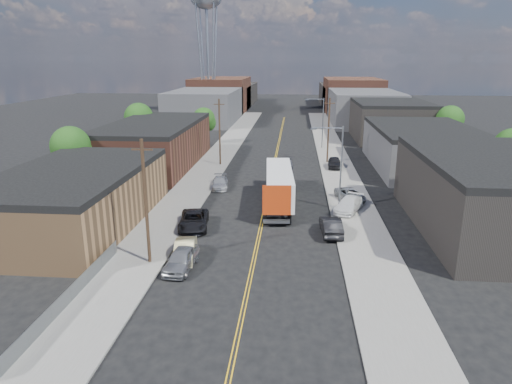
% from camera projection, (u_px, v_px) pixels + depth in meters
% --- Properties ---
extents(ground, '(260.00, 260.00, 0.00)m').
position_uv_depth(ground, '(278.00, 148.00, 83.47)').
color(ground, black).
rests_on(ground, ground).
extents(centerline, '(0.32, 120.00, 0.01)m').
position_uv_depth(centerline, '(274.00, 166.00, 69.13)').
color(centerline, gold).
rests_on(centerline, ground).
extents(sidewalk_left, '(5.00, 140.00, 0.15)m').
position_uv_depth(sidewalk_left, '(212.00, 164.00, 69.88)').
color(sidewalk_left, slate).
rests_on(sidewalk_left, ground).
extents(sidewalk_right, '(5.00, 140.00, 0.15)m').
position_uv_depth(sidewalk_right, '(337.00, 167.00, 68.33)').
color(sidewalk_right, slate).
rests_on(sidewalk_right, ground).
extents(warehouse_tan, '(12.00, 22.00, 5.60)m').
position_uv_depth(warehouse_tan, '(75.00, 197.00, 44.00)').
color(warehouse_tan, brown).
rests_on(warehouse_tan, ground).
extents(warehouse_brown, '(12.00, 26.00, 6.60)m').
position_uv_depth(warehouse_brown, '(155.00, 144.00, 68.72)').
color(warehouse_brown, '#512B20').
rests_on(warehouse_brown, ground).
extents(industrial_right_a, '(14.00, 22.00, 7.10)m').
position_uv_depth(industrial_right_a, '(497.00, 194.00, 42.42)').
color(industrial_right_a, black).
rests_on(industrial_right_a, ground).
extents(industrial_right_b, '(14.00, 24.00, 6.10)m').
position_uv_depth(industrial_right_b, '(423.00, 147.00, 67.42)').
color(industrial_right_b, '#3B3B3E').
rests_on(industrial_right_b, ground).
extents(industrial_right_c, '(14.00, 22.00, 7.60)m').
position_uv_depth(industrial_right_c, '(389.00, 120.00, 92.07)').
color(industrial_right_c, black).
rests_on(industrial_right_c, ground).
extents(skyline_left_a, '(16.00, 30.00, 8.00)m').
position_uv_depth(skyline_left_a, '(206.00, 106.00, 117.45)').
color(skyline_left_a, '#3B3B3E').
rests_on(skyline_left_a, ground).
extents(skyline_right_a, '(16.00, 30.00, 8.00)m').
position_uv_depth(skyline_right_a, '(363.00, 107.00, 114.17)').
color(skyline_right_a, '#3B3B3E').
rests_on(skyline_right_a, ground).
extents(skyline_left_b, '(16.00, 26.00, 10.00)m').
position_uv_depth(skyline_left_b, '(221.00, 95.00, 141.07)').
color(skyline_left_b, '#512B20').
rests_on(skyline_left_b, ground).
extents(skyline_right_b, '(16.00, 26.00, 10.00)m').
position_uv_depth(skyline_right_b, '(352.00, 95.00, 137.79)').
color(skyline_right_b, '#512B20').
rests_on(skyline_right_b, ground).
extents(skyline_left_c, '(16.00, 40.00, 7.00)m').
position_uv_depth(skyline_left_c, '(230.00, 95.00, 160.62)').
color(skyline_left_c, black).
rests_on(skyline_left_c, ground).
extents(skyline_right_c, '(16.00, 40.00, 7.00)m').
position_uv_depth(skyline_right_c, '(345.00, 95.00, 157.34)').
color(skyline_right_c, black).
rests_on(skyline_right_c, ground).
extents(water_tower, '(9.00, 9.00, 36.90)m').
position_uv_depth(water_tower, '(206.00, 2.00, 124.46)').
color(water_tower, gray).
rests_on(water_tower, ground).
extents(streetlight_near, '(3.39, 0.25, 9.00)m').
position_uv_depth(streetlight_near, '(337.00, 161.00, 47.88)').
color(streetlight_near, gray).
rests_on(streetlight_near, ground).
extents(streetlight_far, '(3.39, 0.25, 9.00)m').
position_uv_depth(streetlight_far, '(321.00, 119.00, 81.35)').
color(streetlight_far, gray).
rests_on(streetlight_far, ground).
extents(utility_pole_left_near, '(1.60, 0.26, 10.00)m').
position_uv_depth(utility_pole_left_near, '(146.00, 202.00, 34.89)').
color(utility_pole_left_near, black).
rests_on(utility_pole_left_near, ground).
extents(utility_pole_left_far, '(1.60, 0.26, 10.00)m').
position_uv_depth(utility_pole_left_far, '(220.00, 132.00, 68.35)').
color(utility_pole_left_far, black).
rests_on(utility_pole_left_far, ground).
extents(utility_pole_right, '(1.60, 0.26, 10.00)m').
position_uv_depth(utility_pole_right, '(329.00, 130.00, 69.88)').
color(utility_pole_right, black).
rests_on(utility_pole_right, ground).
extents(chainlink_fence, '(0.05, 16.00, 1.22)m').
position_uv_depth(chainlink_fence, '(71.00, 294.00, 30.20)').
color(chainlink_fence, slate).
rests_on(chainlink_fence, ground).
extents(tree_left_near, '(4.85, 4.76, 7.91)m').
position_uv_depth(tree_left_near, '(71.00, 149.00, 55.29)').
color(tree_left_near, black).
rests_on(tree_left_near, ground).
extents(tree_left_mid, '(5.10, 5.04, 8.37)m').
position_uv_depth(tree_left_mid, '(139.00, 120.00, 79.11)').
color(tree_left_mid, black).
rests_on(tree_left_mid, ground).
extents(tree_left_far, '(4.35, 4.20, 6.97)m').
position_uv_depth(tree_left_far, '(204.00, 120.00, 85.24)').
color(tree_left_far, black).
rests_on(tree_left_far, ground).
extents(tree_right_near, '(4.60, 4.48, 7.44)m').
position_uv_depth(tree_right_near, '(512.00, 149.00, 56.69)').
color(tree_right_near, black).
rests_on(tree_right_near, ground).
extents(tree_right_far, '(4.85, 4.76, 7.91)m').
position_uv_depth(tree_right_far, '(450.00, 121.00, 79.55)').
color(tree_right_far, black).
rests_on(tree_right_far, ground).
extents(semi_truck, '(3.49, 16.10, 4.18)m').
position_uv_depth(semi_truck, '(280.00, 182.00, 51.01)').
color(semi_truck, silver).
rests_on(semi_truck, ground).
extents(car_left_a, '(2.31, 4.89, 1.62)m').
position_uv_depth(car_left_a, '(181.00, 259.00, 35.12)').
color(car_left_a, '#95979A').
rests_on(car_left_a, ground).
extents(car_left_b, '(2.17, 4.76, 1.51)m').
position_uv_depth(car_left_b, '(185.00, 250.00, 36.92)').
color(car_left_b, tan).
rests_on(car_left_b, ground).
extents(car_left_c, '(3.41, 6.06, 1.60)m').
position_uv_depth(car_left_c, '(194.00, 220.00, 43.64)').
color(car_left_c, black).
rests_on(car_left_c, ground).
extents(car_left_d, '(2.46, 4.93, 1.37)m').
position_uv_depth(car_left_d, '(220.00, 183.00, 57.23)').
color(car_left_d, '#ACAEB2').
rests_on(car_left_d, ground).
extents(car_right_oncoming, '(2.01, 5.03, 1.63)m').
position_uv_depth(car_right_oncoming, '(331.00, 226.00, 42.08)').
color(car_right_oncoming, black).
rests_on(car_right_oncoming, ground).
extents(car_right_lot_a, '(3.67, 5.21, 1.32)m').
position_uv_depth(car_right_lot_a, '(350.00, 195.00, 51.86)').
color(car_right_lot_a, '#B7BBBC').
rests_on(car_right_lot_a, sidewalk_right).
extents(car_right_lot_b, '(3.93, 5.48, 1.47)m').
position_uv_depth(car_right_lot_b, '(349.00, 204.00, 48.07)').
color(car_right_lot_b, silver).
rests_on(car_right_lot_b, sidewalk_right).
extents(car_right_lot_c, '(2.07, 4.67, 1.56)m').
position_uv_depth(car_right_lot_c, '(334.00, 163.00, 67.30)').
color(car_right_lot_c, black).
rests_on(car_right_lot_c, sidewalk_right).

